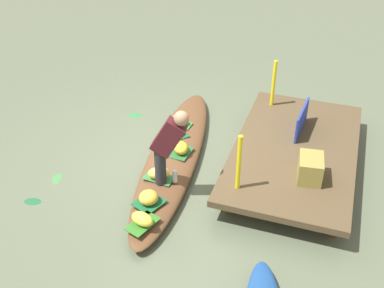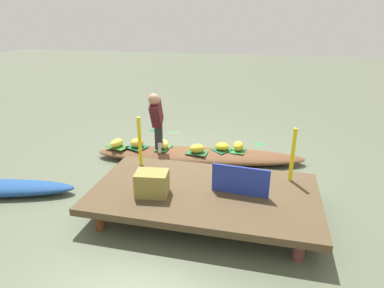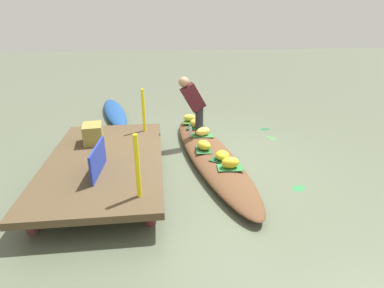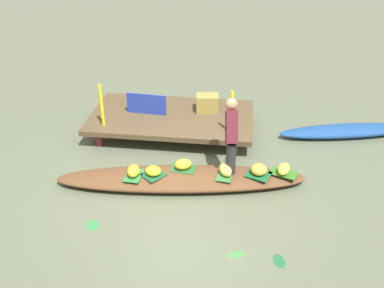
{
  "view_description": "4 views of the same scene",
  "coord_description": "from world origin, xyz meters",
  "px_view_note": "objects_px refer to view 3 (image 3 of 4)",
  "views": [
    {
      "loc": [
        5.63,
        2.22,
        4.43
      ],
      "look_at": [
        0.15,
        0.35,
        0.51
      ],
      "focal_mm": 44.33,
      "sensor_mm": 36.0,
      "label": 1
    },
    {
      "loc": [
        -1.25,
        5.9,
        2.69
      ],
      "look_at": [
        0.03,
        0.48,
        0.54
      ],
      "focal_mm": 30.95,
      "sensor_mm": 36.0,
      "label": 2
    },
    {
      "loc": [
        -5.03,
        0.92,
        2.46
      ],
      "look_at": [
        0.03,
        0.34,
        0.34
      ],
      "focal_mm": 28.82,
      "sensor_mm": 36.0,
      "label": 3
    },
    {
      "loc": [
        0.94,
        -5.86,
        4.2
      ],
      "look_at": [
        0.11,
        0.53,
        0.48
      ],
      "focal_mm": 40.8,
      "sensor_mm": 36.0,
      "label": 4
    }
  ],
  "objects_px": {
    "banana_bunch_5": "(222,155)",
    "vendor_boat": "(211,155)",
    "vendor_person": "(193,102)",
    "water_bottle": "(191,132)",
    "produce_crate": "(93,134)",
    "banana_bunch_1": "(204,145)",
    "banana_bunch_2": "(203,131)",
    "moored_boat": "(115,112)",
    "market_banner": "(98,159)",
    "banana_bunch_4": "(190,118)",
    "banana_bunch_0": "(230,163)",
    "banana_bunch_3": "(196,123)"
  },
  "relations": [
    {
      "from": "water_bottle",
      "to": "produce_crate",
      "type": "distance_m",
      "value": 1.87
    },
    {
      "from": "banana_bunch_1",
      "to": "banana_bunch_2",
      "type": "distance_m",
      "value": 0.71
    },
    {
      "from": "moored_boat",
      "to": "vendor_person",
      "type": "height_order",
      "value": "vendor_person"
    },
    {
      "from": "moored_boat",
      "to": "produce_crate",
      "type": "bearing_deg",
      "value": 166.47
    },
    {
      "from": "water_bottle",
      "to": "vendor_boat",
      "type": "bearing_deg",
      "value": -157.92
    },
    {
      "from": "moored_boat",
      "to": "vendor_person",
      "type": "distance_m",
      "value": 2.99
    },
    {
      "from": "banana_bunch_1",
      "to": "banana_bunch_3",
      "type": "distance_m",
      "value": 1.24
    },
    {
      "from": "banana_bunch_4",
      "to": "banana_bunch_5",
      "type": "relative_size",
      "value": 1.21
    },
    {
      "from": "banana_bunch_5",
      "to": "vendor_boat",
      "type": "bearing_deg",
      "value": 15.03
    },
    {
      "from": "banana_bunch_2",
      "to": "banana_bunch_4",
      "type": "bearing_deg",
      "value": 9.62
    },
    {
      "from": "moored_boat",
      "to": "banana_bunch_5",
      "type": "relative_size",
      "value": 10.58
    },
    {
      "from": "banana_bunch_0",
      "to": "water_bottle",
      "type": "xyz_separation_m",
      "value": [
        1.47,
        0.47,
        0.0
      ]
    },
    {
      "from": "banana_bunch_0",
      "to": "produce_crate",
      "type": "height_order",
      "value": "produce_crate"
    },
    {
      "from": "vendor_boat",
      "to": "banana_bunch_1",
      "type": "distance_m",
      "value": 0.24
    },
    {
      "from": "market_banner",
      "to": "vendor_person",
      "type": "bearing_deg",
      "value": -37.71
    },
    {
      "from": "banana_bunch_5",
      "to": "water_bottle",
      "type": "relative_size",
      "value": 1.31
    },
    {
      "from": "water_bottle",
      "to": "produce_crate",
      "type": "bearing_deg",
      "value": 105.57
    },
    {
      "from": "vendor_boat",
      "to": "banana_bunch_5",
      "type": "xyz_separation_m",
      "value": [
        -0.44,
        -0.12,
        0.19
      ]
    },
    {
      "from": "banana_bunch_1",
      "to": "banana_bunch_4",
      "type": "bearing_deg",
      "value": 2.64
    },
    {
      "from": "vendor_person",
      "to": "produce_crate",
      "type": "bearing_deg",
      "value": 106.74
    },
    {
      "from": "vendor_boat",
      "to": "market_banner",
      "type": "height_order",
      "value": "market_banner"
    },
    {
      "from": "banana_bunch_5",
      "to": "vendor_person",
      "type": "xyz_separation_m",
      "value": [
        1.21,
        0.34,
        0.6
      ]
    },
    {
      "from": "banana_bunch_3",
      "to": "banana_bunch_1",
      "type": "bearing_deg",
      "value": 179.63
    },
    {
      "from": "vendor_boat",
      "to": "produce_crate",
      "type": "bearing_deg",
      "value": 76.21
    },
    {
      "from": "vendor_person",
      "to": "banana_bunch_4",
      "type": "bearing_deg",
      "value": -1.62
    },
    {
      "from": "banana_bunch_2",
      "to": "moored_boat",
      "type": "bearing_deg",
      "value": 41.51
    },
    {
      "from": "banana_bunch_5",
      "to": "market_banner",
      "type": "distance_m",
      "value": 2.0
    },
    {
      "from": "water_bottle",
      "to": "produce_crate",
      "type": "xyz_separation_m",
      "value": [
        -0.5,
        1.79,
        0.22
      ]
    },
    {
      "from": "banana_bunch_0",
      "to": "produce_crate",
      "type": "bearing_deg",
      "value": 66.79
    },
    {
      "from": "water_bottle",
      "to": "moored_boat",
      "type": "bearing_deg",
      "value": 37.84
    },
    {
      "from": "banana_bunch_4",
      "to": "produce_crate",
      "type": "height_order",
      "value": "produce_crate"
    },
    {
      "from": "moored_boat",
      "to": "banana_bunch_0",
      "type": "bearing_deg",
      "value": -162.35
    },
    {
      "from": "vendor_boat",
      "to": "banana_bunch_5",
      "type": "bearing_deg",
      "value": -172.68
    },
    {
      "from": "banana_bunch_0",
      "to": "vendor_person",
      "type": "distance_m",
      "value": 1.68
    },
    {
      "from": "banana_bunch_1",
      "to": "banana_bunch_2",
      "type": "bearing_deg",
      "value": -6.78
    },
    {
      "from": "vendor_boat",
      "to": "banana_bunch_2",
      "type": "height_order",
      "value": "banana_bunch_2"
    },
    {
      "from": "moored_boat",
      "to": "banana_bunch_2",
      "type": "relative_size",
      "value": 8.87
    },
    {
      "from": "banana_bunch_2",
      "to": "banana_bunch_3",
      "type": "xyz_separation_m",
      "value": [
        0.54,
        0.08,
        0.0
      ]
    },
    {
      "from": "water_bottle",
      "to": "market_banner",
      "type": "relative_size",
      "value": 0.25
    },
    {
      "from": "moored_boat",
      "to": "water_bottle",
      "type": "bearing_deg",
      "value": -155.4
    },
    {
      "from": "vendor_person",
      "to": "market_banner",
      "type": "xyz_separation_m",
      "value": [
        -1.74,
        1.57,
        -0.32
      ]
    },
    {
      "from": "vendor_boat",
      "to": "banana_bunch_3",
      "type": "height_order",
      "value": "banana_bunch_3"
    },
    {
      "from": "banana_bunch_0",
      "to": "moored_boat",
      "type": "bearing_deg",
      "value": 30.9
    },
    {
      "from": "vendor_person",
      "to": "market_banner",
      "type": "relative_size",
      "value": 1.49
    },
    {
      "from": "banana_bunch_2",
      "to": "produce_crate",
      "type": "relative_size",
      "value": 0.7
    },
    {
      "from": "moored_boat",
      "to": "banana_bunch_4",
      "type": "relative_size",
      "value": 8.76
    },
    {
      "from": "banana_bunch_0",
      "to": "water_bottle",
      "type": "bearing_deg",
      "value": 17.78
    },
    {
      "from": "vendor_boat",
      "to": "banana_bunch_1",
      "type": "height_order",
      "value": "banana_bunch_1"
    },
    {
      "from": "moored_boat",
      "to": "banana_bunch_5",
      "type": "distance_m",
      "value": 4.08
    },
    {
      "from": "vendor_person",
      "to": "vendor_boat",
      "type": "bearing_deg",
      "value": -163.68
    }
  ]
}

